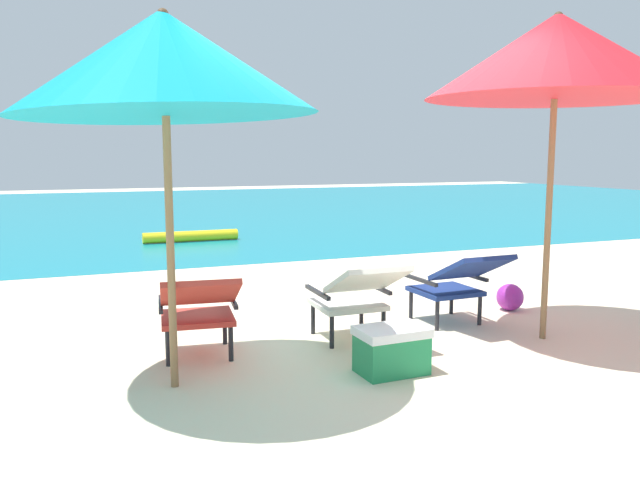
{
  "coord_description": "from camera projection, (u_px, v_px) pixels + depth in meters",
  "views": [
    {
      "loc": [
        -1.95,
        -4.46,
        1.48
      ],
      "look_at": [
        0.0,
        0.49,
        0.75
      ],
      "focal_mm": 35.12,
      "sensor_mm": 36.0,
      "label": 1
    }
  ],
  "objects": [
    {
      "name": "ocean_band",
      "position": [
        153.0,
        210.0,
        16.68
      ],
      "size": [
        40.0,
        18.0,
        0.01
      ],
      "primitive_type": "cube",
      "color": "teal",
      "rests_on": "ground_plane"
    },
    {
      "name": "lounge_chair_right",
      "position": [
        457.0,
        281.0,
        5.36
      ],
      "size": [
        0.57,
        0.89,
        0.68
      ],
      "color": "navy",
      "rests_on": "ground_plane"
    },
    {
      "name": "beach_ball",
      "position": [
        510.0,
        297.0,
        5.97
      ],
      "size": [
        0.26,
        0.26,
        0.26
      ],
      "primitive_type": "sphere",
      "color": "purple",
      "rests_on": "ground_plane"
    },
    {
      "name": "cooler_box",
      "position": [
        392.0,
        350.0,
        4.25
      ],
      "size": [
        0.48,
        0.34,
        0.32
      ],
      "color": "#1E844C",
      "rests_on": "ground_plane"
    },
    {
      "name": "lounge_chair_left",
      "position": [
        198.0,
        307.0,
        4.44
      ],
      "size": [
        0.64,
        0.93,
        0.68
      ],
      "color": "red",
      "rests_on": "ground_plane"
    },
    {
      "name": "lounge_chair_center",
      "position": [
        356.0,
        294.0,
        4.87
      ],
      "size": [
        0.56,
        0.88,
        0.68
      ],
      "color": "silver",
      "rests_on": "ground_plane"
    },
    {
      "name": "beach_umbrella_left",
      "position": [
        164.0,
        63.0,
        3.75
      ],
      "size": [
        2.56,
        2.56,
        2.37
      ],
      "color": "olive",
      "rests_on": "ground_plane"
    },
    {
      "name": "ground_plane",
      "position": [
        228.0,
        261.0,
        8.71
      ],
      "size": [
        40.0,
        40.0,
        0.0
      ],
      "primitive_type": "plane",
      "color": "beige"
    },
    {
      "name": "beach_umbrella_right",
      "position": [
        556.0,
        56.0,
        4.77
      ],
      "size": [
        2.81,
        2.81,
        2.55
      ],
      "color": "olive",
      "rests_on": "ground_plane"
    },
    {
      "name": "swim_buoy",
      "position": [
        191.0,
        236.0,
        10.65
      ],
      "size": [
        1.6,
        0.18,
        0.18
      ],
      "primitive_type": "cylinder",
      "rotation": [
        0.0,
        1.57,
        0.0
      ],
      "color": "yellow",
      "rests_on": "ocean_band"
    }
  ]
}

